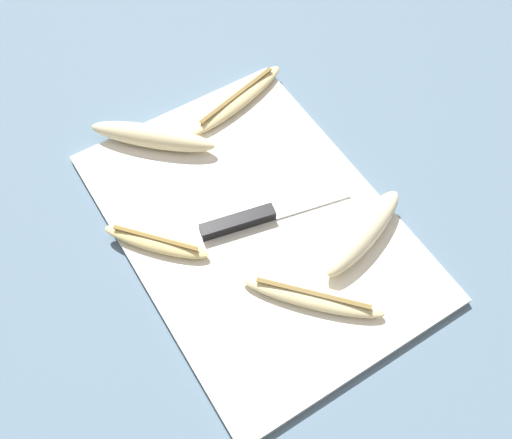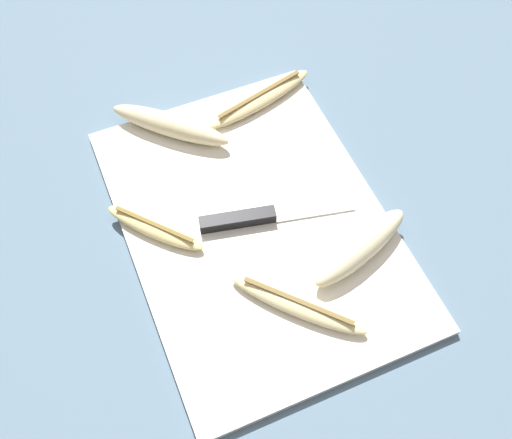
% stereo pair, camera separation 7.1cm
% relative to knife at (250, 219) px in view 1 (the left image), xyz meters
% --- Properties ---
extents(ground_plane, '(4.00, 4.00, 0.00)m').
position_rel_knife_xyz_m(ground_plane, '(0.01, 0.01, -0.02)').
color(ground_plane, slate).
extents(cutting_board, '(0.51, 0.36, 0.01)m').
position_rel_knife_xyz_m(cutting_board, '(0.01, 0.01, -0.01)').
color(cutting_board, white).
rests_on(cutting_board, ground_plane).
extents(knife, '(0.07, 0.23, 0.02)m').
position_rel_knife_xyz_m(knife, '(0.00, 0.00, 0.00)').
color(knife, black).
rests_on(knife, cutting_board).
extents(banana_soft_right, '(0.17, 0.16, 0.02)m').
position_rel_knife_xyz_m(banana_soft_right, '(0.15, 0.00, 0.00)').
color(banana_soft_right, beige).
rests_on(banana_soft_right, cutting_board).
extents(banana_cream_curved, '(0.16, 0.17, 0.04)m').
position_rel_knife_xyz_m(banana_cream_curved, '(-0.20, -0.05, 0.01)').
color(banana_cream_curved, beige).
rests_on(banana_cream_curved, cutting_board).
extents(banana_golden_short, '(0.14, 0.13, 0.02)m').
position_rel_knife_xyz_m(banana_golden_short, '(-0.04, -0.13, 0.00)').
color(banana_golden_short, '#EDD689').
rests_on(banana_golden_short, cutting_board).
extents(banana_mellow_near, '(0.09, 0.21, 0.02)m').
position_rel_knife_xyz_m(banana_mellow_near, '(-0.21, 0.10, 0.00)').
color(banana_mellow_near, beige).
rests_on(banana_mellow_near, cutting_board).
extents(banana_bright_far, '(0.10, 0.18, 0.04)m').
position_rel_knife_xyz_m(banana_bright_far, '(0.11, 0.12, 0.01)').
color(banana_bright_far, beige).
rests_on(banana_bright_far, cutting_board).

